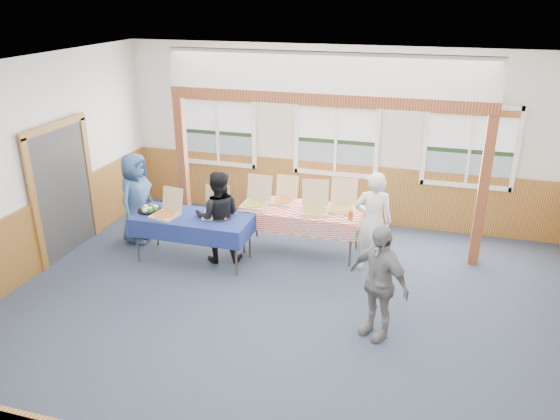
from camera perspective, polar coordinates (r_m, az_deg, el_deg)
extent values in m
plane|color=#282E41|center=(7.48, 0.30, -10.88)|extent=(8.00, 8.00, 0.00)
plane|color=white|center=(6.34, 0.36, 14.18)|extent=(8.00, 8.00, 0.00)
plane|color=silver|center=(10.00, 5.94, 7.66)|extent=(8.00, 0.00, 8.00)
plane|color=silver|center=(3.94, -14.62, -17.63)|extent=(8.00, 0.00, 8.00)
plane|color=silver|center=(8.68, -26.00, 3.26)|extent=(0.00, 8.00, 8.00)
cube|color=brown|center=(10.29, 5.68, 1.96)|extent=(7.98, 0.05, 1.10)
cube|color=brown|center=(9.02, -24.78, -3.06)|extent=(0.05, 6.98, 1.10)
cube|color=#343434|center=(9.47, -21.76, 1.85)|extent=(0.06, 1.30, 2.10)
cube|color=white|center=(10.77, -6.41, 4.88)|extent=(1.52, 0.05, 0.08)
cube|color=white|center=(10.45, -6.74, 12.12)|extent=(1.52, 0.05, 0.08)
cube|color=white|center=(10.89, -10.21, 8.63)|extent=(0.08, 0.05, 1.46)
cube|color=white|center=(10.33, -2.74, 8.22)|extent=(0.08, 0.05, 1.46)
cube|color=white|center=(10.59, -6.57, 8.45)|extent=(0.05, 0.05, 1.30)
cube|color=slate|center=(10.72, -6.40, 6.47)|extent=(1.40, 0.02, 0.52)
cube|color=#193219|center=(10.65, -6.47, 8.02)|extent=(1.40, 0.02, 0.08)
cube|color=silver|center=(10.56, -6.56, 10.07)|extent=(1.40, 0.02, 0.70)
cube|color=brown|center=(10.45, -6.76, 11.56)|extent=(1.40, 0.07, 0.10)
cube|color=white|center=(10.14, 5.72, 3.80)|extent=(1.52, 0.05, 0.08)
cube|color=white|center=(9.79, 6.03, 11.49)|extent=(1.52, 0.05, 0.08)
cube|color=white|center=(10.10, 1.71, 7.91)|extent=(0.08, 0.05, 1.46)
cube|color=white|center=(9.84, 10.13, 7.20)|extent=(0.08, 0.05, 1.46)
cube|color=white|center=(9.94, 5.87, 7.58)|extent=(0.05, 0.05, 1.30)
cube|color=slate|center=(10.08, 5.83, 5.49)|extent=(1.40, 0.02, 0.52)
cube|color=#193219|center=(10.00, 5.89, 7.13)|extent=(1.40, 0.02, 0.08)
cube|color=silver|center=(9.91, 5.98, 9.31)|extent=(1.40, 0.02, 0.70)
cube|color=brown|center=(9.79, 5.98, 10.89)|extent=(1.40, 0.07, 0.10)
cube|color=white|center=(10.00, 18.76, 2.45)|extent=(1.52, 0.05, 0.08)
cube|color=white|center=(9.66, 19.77, 10.18)|extent=(1.52, 0.05, 0.08)
cube|color=white|center=(9.79, 14.92, 6.72)|extent=(0.08, 0.05, 1.46)
cube|color=white|center=(9.88, 23.54, 5.75)|extent=(0.08, 0.05, 1.46)
cube|color=white|center=(9.81, 19.25, 6.25)|extent=(0.05, 0.05, 1.30)
cube|color=slate|center=(9.95, 18.97, 4.15)|extent=(1.40, 0.02, 0.52)
cube|color=#193219|center=(9.87, 19.18, 5.80)|extent=(1.40, 0.02, 0.08)
cube|color=silver|center=(9.77, 19.47, 7.99)|extent=(1.40, 0.02, 0.70)
cube|color=brown|center=(9.66, 19.70, 9.58)|extent=(1.40, 0.07, 0.10)
cube|color=#632A16|center=(9.78, -10.12, 4.66)|extent=(0.15, 0.15, 2.40)
cube|color=#632A16|center=(8.85, 20.42, 1.71)|extent=(0.15, 0.15, 2.40)
cube|color=#632A16|center=(8.66, 4.64, 11.49)|extent=(5.15, 0.18, 0.18)
cylinder|color=#343434|center=(8.97, -14.68, -3.10)|extent=(0.04, 0.04, 0.73)
cylinder|color=#343434|center=(9.46, -12.79, -1.57)|extent=(0.04, 0.04, 0.73)
cylinder|color=#343434|center=(8.28, -4.62, -4.59)|extent=(0.04, 0.04, 0.73)
cylinder|color=#343434|center=(8.81, -3.18, -2.84)|extent=(0.04, 0.04, 0.73)
cube|color=#343434|center=(8.69, -9.13, -0.78)|extent=(1.92, 1.15, 0.03)
cube|color=navy|center=(8.69, -9.14, -0.66)|extent=(1.99, 1.22, 0.01)
cube|color=navy|center=(8.41, -10.23, -2.58)|extent=(1.80, 0.44, 0.28)
cube|color=navy|center=(9.08, -8.01, -0.56)|extent=(1.80, 0.44, 0.28)
cylinder|color=#343434|center=(8.99, -3.82, -2.32)|extent=(0.04, 0.04, 0.73)
cylinder|color=#343434|center=(9.56, -2.46, -0.74)|extent=(0.04, 0.04, 0.73)
cylinder|color=#343434|center=(8.59, 7.37, -3.69)|extent=(0.04, 0.04, 0.73)
cylinder|color=#343434|center=(9.19, 8.06, -1.94)|extent=(0.04, 0.04, 0.73)
cube|color=#343434|center=(8.89, 2.22, 0.03)|extent=(2.04, 1.41, 0.03)
cube|color=red|center=(8.89, 2.22, 0.15)|extent=(2.12, 1.48, 0.01)
cube|color=red|center=(8.56, 1.51, -1.77)|extent=(1.82, 0.70, 0.28)
cube|color=red|center=(9.32, 2.85, 0.26)|extent=(1.82, 0.70, 0.28)
cube|color=beige|center=(8.73, -11.94, -0.58)|extent=(0.43, 0.43, 0.04)
cylinder|color=gold|center=(8.72, -11.95, -0.41)|extent=(0.38, 0.38, 0.01)
cube|color=beige|center=(8.82, -11.16, 1.15)|extent=(0.38, 0.15, 0.37)
cube|color=beige|center=(8.64, -6.71, -0.47)|extent=(0.47, 0.47, 0.04)
cylinder|color=#D3BD62|center=(8.63, -6.72, -0.29)|extent=(0.41, 0.41, 0.01)
cube|color=beige|center=(8.78, -6.52, 1.39)|extent=(0.40, 0.18, 0.38)
cube|color=beige|center=(8.95, -2.66, 0.49)|extent=(0.42, 0.42, 0.05)
cylinder|color=gold|center=(8.94, -2.66, 0.68)|extent=(0.37, 0.37, 0.01)
cube|color=beige|center=(9.09, -2.15, 2.40)|extent=(0.42, 0.10, 0.41)
cube|color=beige|center=(9.10, 0.32, 0.86)|extent=(0.38, 0.38, 0.04)
cylinder|color=gold|center=(9.09, 0.32, 1.03)|extent=(0.33, 0.33, 0.01)
cube|color=beige|center=(9.23, 0.75, 2.52)|extent=(0.37, 0.10, 0.37)
cube|color=beige|center=(8.71, 3.62, -0.14)|extent=(0.50, 0.50, 0.05)
cylinder|color=gold|center=(8.70, 3.63, 0.05)|extent=(0.44, 0.44, 0.01)
cube|color=beige|center=(8.87, 3.71, 1.87)|extent=(0.44, 0.18, 0.42)
cube|color=beige|center=(8.84, 6.47, 0.10)|extent=(0.44, 0.44, 0.05)
cylinder|color=#D3BD62|center=(8.83, 6.48, 0.28)|extent=(0.39, 0.39, 0.01)
cube|color=beige|center=(9.00, 6.73, 2.04)|extent=(0.42, 0.12, 0.41)
cylinder|color=black|center=(9.01, -13.47, -0.02)|extent=(0.38, 0.38, 0.03)
cylinder|color=silver|center=(9.00, -13.48, 0.13)|extent=(0.08, 0.08, 0.04)
sphere|color=#3A6928|center=(8.95, -12.91, 0.09)|extent=(0.08, 0.08, 0.08)
sphere|color=white|center=(9.04, -12.88, 0.30)|extent=(0.08, 0.08, 0.08)
sphere|color=#3A6928|center=(9.09, -13.30, 0.40)|extent=(0.08, 0.08, 0.08)
sphere|color=white|center=(9.08, -13.86, 0.32)|extent=(0.08, 0.08, 0.08)
sphere|color=#3A6928|center=(9.01, -14.14, 0.12)|extent=(0.08, 0.08, 0.08)
sphere|color=white|center=(8.93, -13.92, -0.06)|extent=(0.08, 0.08, 0.08)
sphere|color=#3A6928|center=(8.91, -13.37, -0.07)|extent=(0.08, 0.08, 0.08)
cylinder|color=#954E18|center=(8.48, 7.39, -0.57)|extent=(0.07, 0.07, 0.15)
imported|color=silver|center=(8.37, 9.67, -1.24)|extent=(0.64, 0.48, 1.60)
imported|color=black|center=(8.63, -6.46, -0.70)|extent=(0.87, 0.77, 1.50)
imported|color=#355686|center=(9.58, -14.79, 1.25)|extent=(0.56, 0.80, 1.57)
imported|color=slate|center=(6.82, 10.22, -7.40)|extent=(0.94, 0.79, 1.51)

